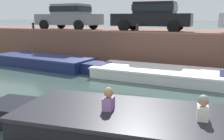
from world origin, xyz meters
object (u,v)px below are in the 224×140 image
at_px(car_left_inner_black, 153,15).
at_px(boat_moored_central_white, 156,73).
at_px(mooring_bollard_west, 33,26).
at_px(car_leftmost_grey, 70,16).
at_px(motorboat_passing, 133,124).
at_px(boat_moored_west_navy, 48,62).
at_px(mooring_bollard_mid, 137,28).

bearing_deg(car_left_inner_black, boat_moored_central_white, -71.15).
relative_size(boat_moored_central_white, mooring_bollard_west, 15.26).
relative_size(car_leftmost_grey, car_left_inner_black, 0.95).
bearing_deg(boat_moored_central_white, motorboat_passing, -80.25).
bearing_deg(motorboat_passing, mooring_bollard_west, 141.16).
bearing_deg(car_leftmost_grey, car_left_inner_black, 0.02).
xyz_separation_m(car_leftmost_grey, car_left_inner_black, (5.30, 0.00, -0.00)).
xyz_separation_m(boat_moored_west_navy, mooring_bollard_west, (-2.68, 2.08, 1.68)).
distance_m(boat_moored_central_white, mooring_bollard_mid, 3.24).
distance_m(motorboat_passing, mooring_bollard_west, 11.93).
relative_size(boat_moored_west_navy, car_left_inner_black, 1.53).
distance_m(motorboat_passing, car_leftmost_grey, 11.63).
relative_size(motorboat_passing, car_left_inner_black, 1.57).
bearing_deg(boat_moored_west_navy, car_leftmost_grey, 104.50).
bearing_deg(mooring_bollard_west, car_leftmost_grey, 35.46).
distance_m(car_left_inner_black, mooring_bollard_mid, 1.49).
bearing_deg(boat_moored_west_navy, car_left_inner_black, 37.23).
relative_size(boat_moored_central_white, car_leftmost_grey, 1.70).
bearing_deg(mooring_bollard_mid, boat_moored_west_navy, -152.59).
distance_m(boat_moored_central_white, motorboat_passing, 5.27).
height_order(car_left_inner_black, mooring_bollard_west, car_left_inner_black).
bearing_deg(mooring_bollard_west, boat_moored_central_white, -14.90).
relative_size(boat_moored_west_navy, mooring_bollard_west, 14.48).
height_order(motorboat_passing, mooring_bollard_mid, mooring_bollard_mid).
bearing_deg(car_leftmost_grey, boat_moored_west_navy, -75.50).
xyz_separation_m(motorboat_passing, mooring_bollard_west, (-9.20, 7.41, 1.66)).
bearing_deg(boat_moored_central_white, boat_moored_west_navy, 178.66).
bearing_deg(mooring_bollard_west, motorboat_passing, -38.84).
bearing_deg(mooring_bollard_west, mooring_bollard_mid, 0.00).
xyz_separation_m(motorboat_passing, mooring_bollard_mid, (-2.51, 7.41, 1.66)).
relative_size(boat_moored_west_navy, car_leftmost_grey, 1.61).
xyz_separation_m(car_left_inner_black, mooring_bollard_mid, (-0.42, -1.29, -0.61)).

